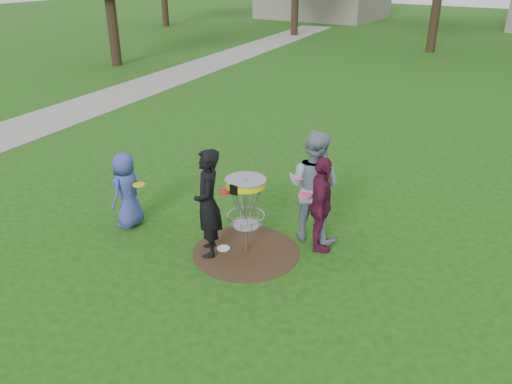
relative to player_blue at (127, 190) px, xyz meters
The scene contains 10 objects.
ground 2.46m from the player_blue, ahead, with size 100.00×100.00×0.00m, color #19470F.
dirt_patch 2.46m from the player_blue, ahead, with size 1.80×1.80×0.01m, color #47331E.
concrete_path 11.39m from the player_blue, 132.43° to the left, with size 2.20×40.00×0.02m, color #9E9E99.
player_blue is the anchor object (origin of this frame).
player_black 1.84m from the player_blue, ahead, with size 0.67×0.44×1.84m, color black.
player_grey 3.34m from the player_blue, 25.51° to the left, with size 0.96×0.75×1.98m, color #7F8FA4.
player_maroon 3.49m from the player_blue, 19.65° to the left, with size 0.97×0.40×1.65m, color #5A1433.
disc_on_grass 2.08m from the player_blue, ahead, with size 0.22×0.22×0.02m, color white.
disc_golf_basket 2.38m from the player_blue, ahead, with size 0.66×0.67×1.38m.
held_discs 2.18m from the player_blue, 16.54° to the left, with size 3.01×1.37×0.37m.
Camera 1 is at (4.07, -5.90, 4.50)m, focal length 35.00 mm.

